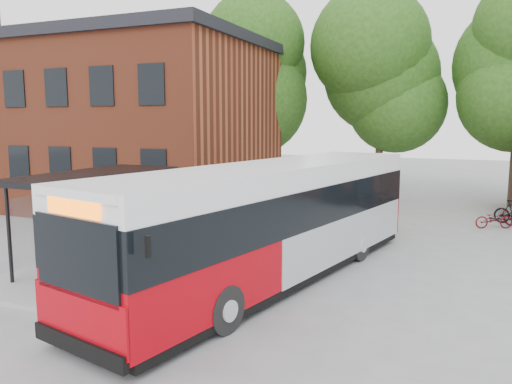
% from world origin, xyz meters
% --- Properties ---
extents(ground, '(100.00, 100.00, 0.00)m').
position_xyz_m(ground, '(0.00, 0.00, 0.00)').
color(ground, slate).
extents(station_building, '(18.40, 10.40, 8.50)m').
position_xyz_m(station_building, '(-13.00, 9.00, 4.25)').
color(station_building, brown).
rests_on(station_building, ground).
extents(bus_shelter, '(3.60, 7.00, 2.90)m').
position_xyz_m(bus_shelter, '(-4.50, -1.00, 1.45)').
color(bus_shelter, black).
rests_on(bus_shelter, ground).
extents(tree_0, '(7.92, 7.92, 11.00)m').
position_xyz_m(tree_0, '(-6.00, 16.00, 5.50)').
color(tree_0, '#1F4311').
rests_on(tree_0, ground).
extents(tree_1, '(7.92, 7.92, 10.40)m').
position_xyz_m(tree_1, '(1.00, 17.00, 5.20)').
color(tree_1, '#1F4311').
rests_on(tree_1, ground).
extents(city_bus, '(5.46, 12.95, 3.22)m').
position_xyz_m(city_bus, '(0.81, -0.05, 1.61)').
color(city_bus, '#A4020C').
rests_on(city_bus, ground).
extents(bicycle_0, '(1.61, 1.08, 0.80)m').
position_xyz_m(bicycle_0, '(6.85, 9.63, 0.40)').
color(bicycle_0, '#51090E').
rests_on(bicycle_0, ground).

